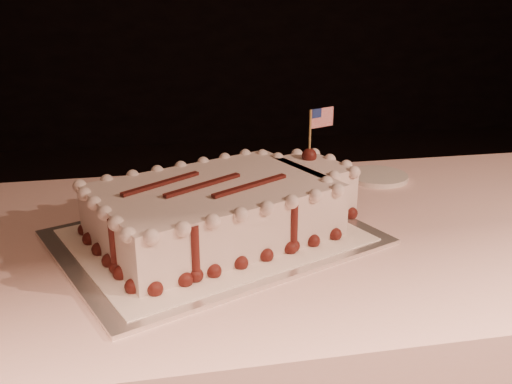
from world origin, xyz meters
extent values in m
cube|color=#FFD0C5|center=(0.00, 0.60, 0.38)|extent=(2.40, 0.80, 0.75)
cube|color=silver|center=(-0.27, 0.59, 0.75)|extent=(0.67, 0.60, 0.01)
cube|color=white|center=(-0.27, 0.59, 0.76)|extent=(0.60, 0.54, 0.00)
cube|color=silver|center=(-0.27, 0.59, 0.81)|extent=(0.49, 0.42, 0.10)
cube|color=silver|center=(-0.05, 0.68, 0.81)|extent=(0.15, 0.18, 0.10)
sphere|color=#591B16|center=(-0.39, 0.39, 0.77)|extent=(0.03, 0.03, 0.03)
sphere|color=#591B16|center=(-0.34, 0.41, 0.77)|extent=(0.03, 0.03, 0.03)
sphere|color=#591B16|center=(-0.29, 0.43, 0.77)|extent=(0.03, 0.03, 0.03)
sphere|color=#591B16|center=(-0.24, 0.45, 0.77)|extent=(0.03, 0.03, 0.03)
sphere|color=#591B16|center=(-0.20, 0.47, 0.77)|extent=(0.03, 0.03, 0.03)
sphere|color=#591B16|center=(-0.15, 0.49, 0.77)|extent=(0.03, 0.03, 0.03)
sphere|color=#591B16|center=(-0.10, 0.51, 0.77)|extent=(0.03, 0.03, 0.03)
sphere|color=#591B16|center=(-0.06, 0.53, 0.77)|extent=(0.03, 0.03, 0.03)
sphere|color=#591B16|center=(-0.06, 0.57, 0.77)|extent=(0.03, 0.03, 0.03)
sphere|color=#591B16|center=(-0.04, 0.60, 0.77)|extent=(0.03, 0.03, 0.03)
sphere|color=#591B16|center=(0.01, 0.62, 0.77)|extent=(0.03, 0.03, 0.03)
sphere|color=#591B16|center=(0.01, 0.66, 0.77)|extent=(0.03, 0.03, 0.03)
sphere|color=#591B16|center=(-0.01, 0.71, 0.77)|extent=(0.03, 0.03, 0.03)
sphere|color=#591B16|center=(-0.03, 0.75, 0.77)|extent=(0.03, 0.03, 0.03)
sphere|color=#591B16|center=(-0.07, 0.76, 0.77)|extent=(0.03, 0.03, 0.03)
sphere|color=#591B16|center=(-0.12, 0.74, 0.77)|extent=(0.03, 0.03, 0.03)
sphere|color=#591B16|center=(-0.14, 0.77, 0.77)|extent=(0.03, 0.03, 0.03)
sphere|color=#591B16|center=(-0.18, 0.77, 0.77)|extent=(0.03, 0.03, 0.03)
sphere|color=#591B16|center=(-0.23, 0.76, 0.77)|extent=(0.03, 0.03, 0.03)
sphere|color=#591B16|center=(-0.27, 0.74, 0.77)|extent=(0.03, 0.03, 0.03)
sphere|color=#591B16|center=(-0.32, 0.72, 0.77)|extent=(0.03, 0.03, 0.03)
sphere|color=#591B16|center=(-0.37, 0.70, 0.77)|extent=(0.03, 0.03, 0.03)
sphere|color=#591B16|center=(-0.42, 0.68, 0.77)|extent=(0.03, 0.03, 0.03)
sphere|color=#591B16|center=(-0.46, 0.66, 0.77)|extent=(0.03, 0.03, 0.03)
sphere|color=#591B16|center=(-0.51, 0.64, 0.77)|extent=(0.03, 0.03, 0.03)
sphere|color=#591B16|center=(-0.50, 0.59, 0.77)|extent=(0.03, 0.03, 0.03)
sphere|color=#591B16|center=(-0.48, 0.54, 0.77)|extent=(0.03, 0.03, 0.03)
sphere|color=#591B16|center=(-0.46, 0.50, 0.77)|extent=(0.03, 0.03, 0.03)
sphere|color=#591B16|center=(-0.44, 0.45, 0.77)|extent=(0.03, 0.03, 0.03)
sphere|color=#591B16|center=(-0.42, 0.40, 0.77)|extent=(0.03, 0.03, 0.03)
sphere|color=silver|center=(-0.39, 0.39, 0.85)|extent=(0.03, 0.03, 0.03)
sphere|color=silver|center=(-0.34, 0.41, 0.85)|extent=(0.03, 0.03, 0.03)
sphere|color=silver|center=(-0.29, 0.43, 0.85)|extent=(0.03, 0.03, 0.03)
sphere|color=silver|center=(-0.24, 0.45, 0.85)|extent=(0.03, 0.03, 0.03)
sphere|color=silver|center=(-0.20, 0.47, 0.85)|extent=(0.03, 0.03, 0.03)
sphere|color=silver|center=(-0.15, 0.49, 0.85)|extent=(0.03, 0.03, 0.03)
sphere|color=silver|center=(-0.10, 0.51, 0.85)|extent=(0.03, 0.03, 0.03)
sphere|color=silver|center=(-0.06, 0.53, 0.85)|extent=(0.03, 0.03, 0.03)
sphere|color=silver|center=(-0.06, 0.57, 0.85)|extent=(0.03, 0.03, 0.03)
sphere|color=silver|center=(-0.04, 0.60, 0.85)|extent=(0.03, 0.03, 0.03)
sphere|color=silver|center=(0.01, 0.62, 0.85)|extent=(0.03, 0.03, 0.03)
sphere|color=silver|center=(0.01, 0.66, 0.85)|extent=(0.03, 0.03, 0.03)
sphere|color=silver|center=(-0.01, 0.71, 0.85)|extent=(0.03, 0.03, 0.03)
sphere|color=silver|center=(-0.03, 0.75, 0.85)|extent=(0.03, 0.03, 0.03)
sphere|color=silver|center=(-0.07, 0.76, 0.85)|extent=(0.03, 0.03, 0.03)
sphere|color=silver|center=(-0.12, 0.74, 0.85)|extent=(0.03, 0.03, 0.03)
sphere|color=silver|center=(-0.14, 0.77, 0.85)|extent=(0.03, 0.03, 0.03)
sphere|color=silver|center=(-0.18, 0.77, 0.85)|extent=(0.03, 0.03, 0.03)
sphere|color=silver|center=(-0.23, 0.76, 0.85)|extent=(0.03, 0.03, 0.03)
sphere|color=silver|center=(-0.27, 0.74, 0.85)|extent=(0.03, 0.03, 0.03)
sphere|color=silver|center=(-0.32, 0.72, 0.85)|extent=(0.03, 0.03, 0.03)
sphere|color=silver|center=(-0.37, 0.70, 0.85)|extent=(0.03, 0.03, 0.03)
sphere|color=silver|center=(-0.42, 0.68, 0.85)|extent=(0.03, 0.03, 0.03)
sphere|color=silver|center=(-0.46, 0.66, 0.85)|extent=(0.03, 0.03, 0.03)
sphere|color=silver|center=(-0.51, 0.64, 0.85)|extent=(0.03, 0.03, 0.03)
sphere|color=silver|center=(-0.50, 0.59, 0.85)|extent=(0.03, 0.03, 0.03)
sphere|color=silver|center=(-0.48, 0.54, 0.85)|extent=(0.03, 0.03, 0.03)
sphere|color=silver|center=(-0.46, 0.50, 0.85)|extent=(0.03, 0.03, 0.03)
sphere|color=silver|center=(-0.44, 0.45, 0.85)|extent=(0.03, 0.03, 0.03)
sphere|color=silver|center=(-0.42, 0.40, 0.85)|extent=(0.03, 0.03, 0.03)
cylinder|color=#591B16|center=(-0.32, 0.42, 0.81)|extent=(0.01, 0.01, 0.09)
sphere|color=#591B16|center=(-0.32, 0.42, 0.77)|extent=(0.02, 0.02, 0.02)
cylinder|color=#591B16|center=(-0.14, 0.49, 0.81)|extent=(0.01, 0.01, 0.09)
sphere|color=#591B16|center=(-0.14, 0.49, 0.77)|extent=(0.02, 0.02, 0.02)
cylinder|color=#591B16|center=(-0.04, 0.60, 0.81)|extent=(0.01, 0.01, 0.09)
sphere|color=#591B16|center=(-0.04, 0.60, 0.77)|extent=(0.02, 0.02, 0.02)
cylinder|color=#591B16|center=(-0.02, 0.74, 0.81)|extent=(0.01, 0.01, 0.09)
sphere|color=#591B16|center=(-0.02, 0.74, 0.77)|extent=(0.02, 0.02, 0.02)
cylinder|color=#591B16|center=(-0.15, 0.78, 0.81)|extent=(0.01, 0.01, 0.09)
sphere|color=#591B16|center=(-0.15, 0.78, 0.77)|extent=(0.02, 0.02, 0.02)
cylinder|color=#591B16|center=(-0.33, 0.71, 0.81)|extent=(0.01, 0.01, 0.09)
sphere|color=#591B16|center=(-0.33, 0.71, 0.77)|extent=(0.02, 0.02, 0.02)
cylinder|color=#591B16|center=(-0.51, 0.64, 0.81)|extent=(0.01, 0.01, 0.09)
sphere|color=#591B16|center=(-0.51, 0.64, 0.77)|extent=(0.02, 0.02, 0.02)
cylinder|color=#591B16|center=(-0.45, 0.47, 0.81)|extent=(0.01, 0.01, 0.09)
sphere|color=#591B16|center=(-0.45, 0.47, 0.77)|extent=(0.02, 0.02, 0.02)
cube|color=#591B16|center=(-0.36, 0.60, 0.86)|extent=(0.14, 0.11, 0.01)
cube|color=#591B16|center=(-0.29, 0.58, 0.86)|extent=(0.15, 0.10, 0.01)
cube|color=#591B16|center=(-0.21, 0.56, 0.86)|extent=(0.15, 0.10, 0.01)
sphere|color=#591B16|center=(-0.06, 0.71, 0.87)|extent=(0.03, 0.03, 0.03)
cylinder|color=#AF8A4B|center=(-0.06, 0.71, 0.90)|extent=(0.00, 0.00, 0.12)
cube|color=red|center=(-0.03, 0.72, 0.94)|extent=(0.05, 0.02, 0.04)
cube|color=navy|center=(-0.04, 0.71, 0.95)|extent=(0.02, 0.01, 0.02)
cylinder|color=white|center=(0.16, 0.86, 0.76)|extent=(0.15, 0.15, 0.01)
camera|label=1|loc=(-0.38, -0.39, 1.21)|focal=40.00mm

